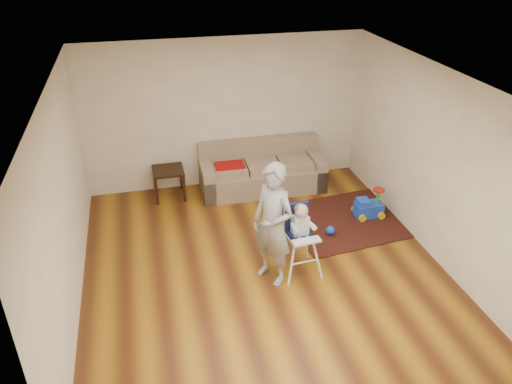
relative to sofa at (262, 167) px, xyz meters
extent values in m
plane|color=#4C2611|center=(-0.57, -2.30, -0.43)|extent=(5.50, 5.50, 0.00)
cube|color=beige|center=(-0.57, 0.45, 0.92)|extent=(5.00, 0.04, 2.70)
cube|color=beige|center=(-3.07, -2.30, 0.92)|extent=(0.04, 5.50, 2.70)
cube|color=beige|center=(1.93, -2.30, 0.92)|extent=(0.04, 5.50, 2.70)
cube|color=white|center=(-0.57, -2.30, 2.27)|extent=(5.00, 5.50, 0.04)
cube|color=#AD0C0E|center=(-0.61, -0.05, 0.14)|extent=(0.51, 0.33, 0.04)
cube|color=black|center=(1.21, -1.41, -0.42)|extent=(2.35, 1.86, 0.02)
sphere|color=blue|center=(0.66, -1.78, -0.34)|extent=(0.14, 0.14, 0.14)
cylinder|color=blue|center=(-0.17, -2.63, 0.54)|extent=(0.02, 0.12, 0.01)
imported|color=gray|center=(-0.52, -2.60, 0.44)|extent=(0.70, 0.76, 1.74)
camera|label=1|loc=(-2.04, -7.92, 3.94)|focal=35.00mm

